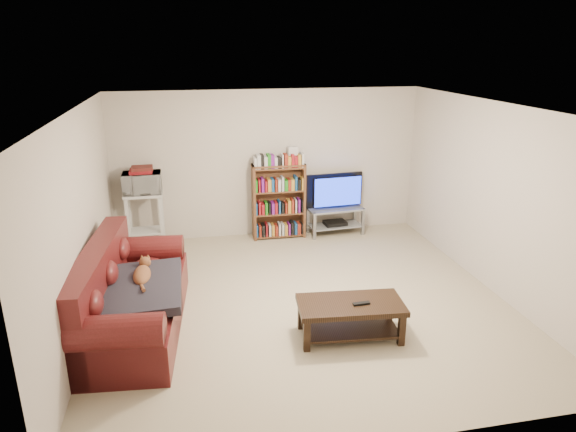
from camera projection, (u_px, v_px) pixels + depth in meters
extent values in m
plane|color=#C2B390|center=(302.00, 301.00, 6.46)|extent=(5.00, 5.00, 0.00)
plane|color=white|center=(304.00, 107.00, 5.69)|extent=(5.00, 5.00, 0.00)
plane|color=beige|center=(269.00, 164.00, 8.40)|extent=(5.00, 0.00, 5.00)
plane|color=beige|center=(380.00, 313.00, 3.75)|extent=(5.00, 0.00, 5.00)
plane|color=beige|center=(80.00, 224.00, 5.61)|extent=(0.00, 5.00, 5.00)
plane|color=beige|center=(494.00, 198.00, 6.55)|extent=(0.00, 5.00, 5.00)
cube|color=#521516|center=(136.00, 311.00, 5.78)|extent=(1.18, 2.36, 0.43)
cube|color=#521516|center=(100.00, 290.00, 5.65)|extent=(0.46, 2.29, 0.95)
cube|color=#521516|center=(116.00, 358.00, 4.80)|extent=(0.95, 0.32, 0.55)
cube|color=#521516|center=(148.00, 268.00, 6.72)|extent=(0.95, 0.32, 0.55)
cube|color=#26242D|center=(140.00, 289.00, 5.53)|extent=(0.89, 1.15, 0.19)
cube|color=black|center=(351.00, 305.00, 5.55)|extent=(1.19, 0.67, 0.06)
cube|color=black|center=(350.00, 328.00, 5.64)|extent=(1.07, 0.60, 0.03)
cube|color=black|center=(307.00, 336.00, 5.35)|extent=(0.08, 0.08, 0.36)
cube|color=black|center=(402.00, 330.00, 5.46)|extent=(0.08, 0.08, 0.36)
cube|color=black|center=(301.00, 314.00, 5.78)|extent=(0.08, 0.08, 0.36)
cube|color=black|center=(389.00, 309.00, 5.88)|extent=(0.08, 0.08, 0.36)
cube|color=black|center=(361.00, 303.00, 5.50)|extent=(0.19, 0.06, 0.02)
cube|color=#999EA3|center=(335.00, 209.00, 8.60)|extent=(0.95, 0.48, 0.03)
cube|color=#999EA3|center=(335.00, 225.00, 8.69)|extent=(0.90, 0.46, 0.02)
cube|color=gray|center=(314.00, 226.00, 8.39)|extent=(0.05, 0.05, 0.46)
cube|color=gray|center=(363.00, 222.00, 8.62)|extent=(0.05, 0.05, 0.46)
cube|color=gray|center=(308.00, 220.00, 8.72)|extent=(0.05, 0.05, 0.46)
cube|color=gray|center=(355.00, 215.00, 8.94)|extent=(0.05, 0.05, 0.46)
imported|color=black|center=(336.00, 191.00, 8.50)|extent=(1.00, 0.21, 0.57)
cube|color=black|center=(335.00, 223.00, 8.68)|extent=(0.39, 0.29, 0.06)
cube|color=brown|center=(254.00, 203.00, 8.32)|extent=(0.04, 0.27, 1.24)
cube|color=brown|center=(303.00, 200.00, 8.47)|extent=(0.04, 0.27, 1.24)
cube|color=brown|center=(278.00, 165.00, 8.20)|extent=(0.86, 0.27, 0.03)
cube|color=maroon|center=(267.00, 162.00, 8.15)|extent=(0.25, 0.19, 0.07)
cube|color=silver|center=(143.00, 194.00, 7.81)|extent=(0.58, 0.42, 0.04)
cube|color=silver|center=(147.00, 231.00, 8.00)|extent=(0.52, 0.38, 0.03)
cube|color=silver|center=(128.00, 227.00, 7.75)|extent=(0.05, 0.05, 0.88)
cube|color=silver|center=(162.00, 225.00, 7.85)|extent=(0.05, 0.05, 0.88)
cube|color=silver|center=(130.00, 220.00, 8.06)|extent=(0.05, 0.05, 0.88)
cube|color=silver|center=(162.00, 218.00, 8.16)|extent=(0.05, 0.05, 0.88)
imported|color=silver|center=(142.00, 183.00, 7.75)|extent=(0.57, 0.39, 0.31)
cube|color=maroon|center=(141.00, 171.00, 7.70)|extent=(0.34, 0.30, 0.05)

